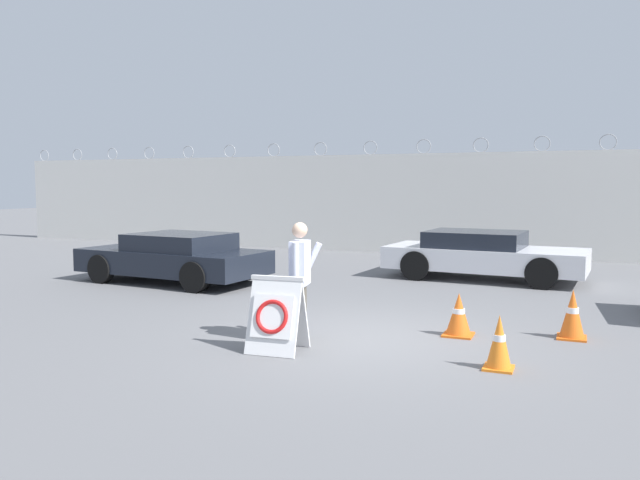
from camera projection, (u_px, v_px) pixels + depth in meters
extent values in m
plane|color=slate|center=(363.00, 338.00, 8.97)|extent=(90.00, 90.00, 0.00)
cube|color=silver|center=(479.00, 205.00, 19.09)|extent=(36.00, 0.30, 3.18)
torus|color=gray|center=(44.00, 156.00, 25.65)|extent=(0.47, 0.03, 0.47)
torus|color=gray|center=(77.00, 155.00, 24.98)|extent=(0.47, 0.03, 0.47)
torus|color=gray|center=(112.00, 154.00, 24.30)|extent=(0.47, 0.03, 0.47)
torus|color=gray|center=(149.00, 153.00, 23.63)|extent=(0.47, 0.03, 0.47)
torus|color=gray|center=(188.00, 152.00, 22.96)|extent=(0.47, 0.03, 0.47)
torus|color=gray|center=(230.00, 151.00, 22.29)|extent=(0.47, 0.03, 0.47)
torus|color=gray|center=(274.00, 150.00, 21.62)|extent=(0.47, 0.03, 0.47)
torus|color=gray|center=(320.00, 149.00, 20.94)|extent=(0.47, 0.03, 0.47)
torus|color=gray|center=(370.00, 148.00, 20.27)|extent=(0.47, 0.03, 0.47)
torus|color=gray|center=(424.00, 146.00, 19.60)|extent=(0.47, 0.03, 0.47)
torus|color=gray|center=(481.00, 145.00, 18.93)|extent=(0.47, 0.03, 0.47)
torus|color=gray|center=(542.00, 144.00, 18.26)|extent=(0.47, 0.03, 0.47)
torus|color=gray|center=(608.00, 142.00, 17.58)|extent=(0.47, 0.03, 0.47)
cube|color=white|center=(273.00, 317.00, 8.09)|extent=(0.72, 0.39, 0.96)
cube|color=white|center=(282.00, 313.00, 8.38)|extent=(0.72, 0.39, 0.96)
cube|color=white|center=(277.00, 278.00, 8.19)|extent=(0.74, 0.11, 0.05)
cube|color=white|center=(272.00, 317.00, 8.05)|extent=(0.57, 0.23, 0.54)
torus|color=red|center=(272.00, 317.00, 8.04)|extent=(0.46, 0.22, 0.44)
cylinder|color=#514C42|center=(299.00, 314.00, 8.65)|extent=(0.15, 0.15, 0.80)
cylinder|color=#514C42|center=(301.00, 312.00, 8.83)|extent=(0.15, 0.15, 0.80)
cube|color=silver|center=(300.00, 263.00, 8.68)|extent=(0.30, 0.45, 0.62)
sphere|color=#DBB293|center=(300.00, 230.00, 8.64)|extent=(0.22, 0.22, 0.22)
cylinder|color=silver|center=(295.00, 264.00, 8.42)|extent=(0.09, 0.09, 0.59)
cylinder|color=silver|center=(311.00, 262.00, 8.91)|extent=(0.34, 0.15, 0.57)
cube|color=orange|center=(498.00, 368.00, 7.44)|extent=(0.35, 0.35, 0.03)
cone|color=orange|center=(499.00, 341.00, 7.41)|extent=(0.30, 0.30, 0.63)
cylinder|color=white|center=(499.00, 338.00, 7.40)|extent=(0.15, 0.15, 0.09)
cube|color=orange|center=(572.00, 337.00, 8.92)|extent=(0.40, 0.40, 0.03)
cone|color=orange|center=(572.00, 313.00, 8.89)|extent=(0.34, 0.34, 0.68)
cylinder|color=white|center=(573.00, 311.00, 8.89)|extent=(0.17, 0.17, 0.10)
cube|color=orange|center=(458.00, 335.00, 9.09)|extent=(0.42, 0.42, 0.03)
cone|color=orange|center=(459.00, 313.00, 9.06)|extent=(0.36, 0.36, 0.60)
cylinder|color=white|center=(459.00, 311.00, 9.06)|extent=(0.18, 0.18, 0.08)
cylinder|color=black|center=(101.00, 269.00, 13.91)|extent=(0.66, 0.26, 0.64)
cylinder|color=black|center=(156.00, 260.00, 15.46)|extent=(0.66, 0.26, 0.64)
cylinder|color=black|center=(194.00, 277.00, 12.68)|extent=(0.66, 0.26, 0.64)
cylinder|color=black|center=(244.00, 267.00, 14.23)|extent=(0.66, 0.26, 0.64)
cube|color=black|center=(173.00, 261.00, 14.06)|extent=(4.41, 2.25, 0.52)
cube|color=black|center=(180.00, 242.00, 13.92)|extent=(2.19, 1.86, 0.37)
cylinder|color=black|center=(552.00, 264.00, 14.66)|extent=(0.69, 0.25, 0.68)
cylinder|color=black|center=(542.00, 273.00, 13.08)|extent=(0.69, 0.25, 0.68)
cylinder|color=black|center=(437.00, 258.00, 15.91)|extent=(0.69, 0.25, 0.68)
cylinder|color=black|center=(415.00, 266.00, 14.33)|extent=(0.69, 0.25, 0.68)
cube|color=silver|center=(485.00, 258.00, 14.48)|extent=(4.59, 2.23, 0.51)
cube|color=black|center=(475.00, 239.00, 14.55)|extent=(2.26, 1.86, 0.37)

